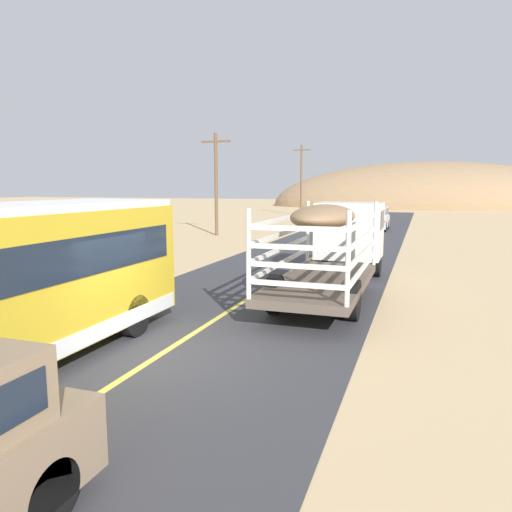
% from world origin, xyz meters
% --- Properties ---
extents(ground_plane, '(240.00, 240.00, 0.00)m').
position_xyz_m(ground_plane, '(0.00, 0.00, 0.00)').
color(ground_plane, tan).
extents(road_surface, '(8.00, 120.00, 0.02)m').
position_xyz_m(road_surface, '(0.00, 0.00, 0.01)').
color(road_surface, '#38383D').
rests_on(road_surface, ground).
extents(road_centre_line, '(0.16, 117.60, 0.00)m').
position_xyz_m(road_centre_line, '(0.00, 0.00, 0.02)').
color(road_centre_line, '#D8CC4C').
rests_on(road_centre_line, road_surface).
extents(livestock_truck, '(2.53, 9.70, 3.02)m').
position_xyz_m(livestock_truck, '(2.40, 8.55, 1.79)').
color(livestock_truck, silver).
rests_on(livestock_truck, road_surface).
extents(car_far, '(1.90, 4.62, 1.93)m').
position_xyz_m(car_far, '(1.51, 31.62, 1.09)').
color(car_far, silver).
rests_on(car_far, road_surface).
extents(power_pole_mid, '(2.20, 0.24, 7.32)m').
position_xyz_m(power_pole_mid, '(-9.07, 23.55, 3.94)').
color(power_pole_mid, brown).
rests_on(power_pole_mid, ground).
extents(power_pole_far, '(2.20, 0.24, 8.49)m').
position_xyz_m(power_pole_far, '(-9.07, 49.13, 4.54)').
color(power_pole_far, brown).
rests_on(power_pole_far, ground).
extents(distant_hill, '(53.95, 25.78, 15.37)m').
position_xyz_m(distant_hill, '(5.62, 79.22, 0.00)').
color(distant_hill, '#957553').
rests_on(distant_hill, ground).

